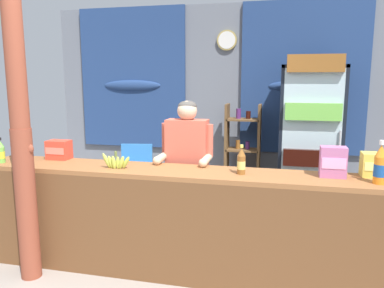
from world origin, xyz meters
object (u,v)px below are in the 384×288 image
at_px(plastic_lawn_chair, 136,173).
at_px(snack_box_wafer, 333,162).
at_px(drink_fridge, 310,130).
at_px(bottle_shelf_rack, 242,153).
at_px(snack_box_crackers, 59,150).
at_px(timber_post, 21,135).
at_px(snack_box_instant_noodle, 376,165).
at_px(soda_bottle_iced_tea, 241,162).
at_px(soda_bottle_lime_soda, 1,152).
at_px(soda_bottle_orange_soda, 380,165).
at_px(shopkeeper, 187,159).
at_px(stall_counter, 186,216).
at_px(banana_bunch, 116,162).

bearing_deg(plastic_lawn_chair, snack_box_wafer, -32.39).
height_order(drink_fridge, bottle_shelf_rack, drink_fridge).
bearing_deg(drink_fridge, snack_box_wafer, -87.86).
bearing_deg(snack_box_crackers, drink_fridge, 33.27).
bearing_deg(timber_post, snack_box_instant_noodle, 10.54).
relative_size(drink_fridge, soda_bottle_iced_tea, 8.09).
bearing_deg(soda_bottle_lime_soda, soda_bottle_orange_soda, 0.57).
xyz_separation_m(drink_fridge, snack_box_crackers, (-2.46, -1.62, -0.06)).
height_order(timber_post, soda_bottle_orange_soda, timber_post).
distance_m(shopkeeper, snack_box_instant_noodle, 1.66).
height_order(stall_counter, bottle_shelf_rack, bottle_shelf_rack).
bearing_deg(soda_bottle_orange_soda, snack_box_instant_noodle, 83.13).
bearing_deg(bottle_shelf_rack, snack_box_wafer, -65.21).
bearing_deg(snack_box_wafer, banana_bunch, -175.69).
distance_m(timber_post, bottle_shelf_rack, 2.96).
xyz_separation_m(soda_bottle_lime_soda, banana_bunch, (1.15, 0.03, -0.04)).
distance_m(soda_bottle_orange_soda, snack_box_instant_noodle, 0.23).
bearing_deg(soda_bottle_orange_soda, stall_counter, -178.44).
height_order(stall_counter, snack_box_instant_noodle, snack_box_instant_noodle).
xyz_separation_m(bottle_shelf_rack, plastic_lawn_chair, (-1.36, -0.55, -0.23)).
bearing_deg(soda_bottle_lime_soda, plastic_lawn_chair, 66.77).
distance_m(bottle_shelf_rack, banana_bunch, 2.33).
bearing_deg(soda_bottle_orange_soda, drink_fridge, 101.58).
bearing_deg(soda_bottle_lime_soda, snack_box_crackers, 31.53).
relative_size(plastic_lawn_chair, banana_bunch, 3.19).
distance_m(plastic_lawn_chair, soda_bottle_iced_tea, 2.25).
bearing_deg(stall_counter, plastic_lawn_chair, 124.19).
bearing_deg(soda_bottle_lime_soda, snack_box_instant_noodle, 4.40).
bearing_deg(soda_bottle_iced_tea, shopkeeper, 142.87).
relative_size(snack_box_crackers, snack_box_instant_noodle, 0.95).
bearing_deg(plastic_lawn_chair, bottle_shelf_rack, 21.89).
bearing_deg(soda_bottle_iced_tea, snack_box_crackers, 174.22).
relative_size(drink_fridge, snack_box_instant_noodle, 8.73).
distance_m(timber_post, plastic_lawn_chair, 2.05).
distance_m(soda_bottle_lime_soda, snack_box_crackers, 0.52).
height_order(bottle_shelf_rack, banana_bunch, bottle_shelf_rack).
relative_size(soda_bottle_lime_soda, snack_box_instant_noodle, 1.04).
xyz_separation_m(soda_bottle_iced_tea, snack_box_instant_noodle, (1.07, 0.17, -0.01)).
distance_m(shopkeeper, soda_bottle_lime_soda, 1.75).
xyz_separation_m(soda_bottle_lime_soda, snack_box_instant_noodle, (3.31, 0.25, -0.00)).
relative_size(snack_box_wafer, banana_bunch, 0.92).
distance_m(drink_fridge, snack_box_instant_noodle, 1.68).
xyz_separation_m(soda_bottle_iced_tea, snack_box_wafer, (0.72, 0.08, 0.02)).
xyz_separation_m(shopkeeper, snack_box_crackers, (-1.23, -0.25, 0.08)).
height_order(shopkeeper, snack_box_crackers, shopkeeper).
relative_size(timber_post, banana_bunch, 9.81).
bearing_deg(snack_box_crackers, timber_post, -88.97).
distance_m(drink_fridge, plastic_lawn_chair, 2.31).
bearing_deg(snack_box_crackers, snack_box_wafer, -2.34).
bearing_deg(snack_box_instant_noodle, banana_bunch, -174.05).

